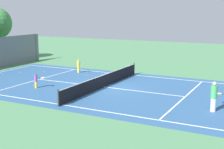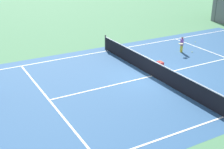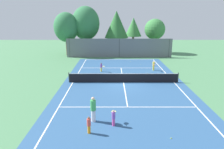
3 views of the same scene
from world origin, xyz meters
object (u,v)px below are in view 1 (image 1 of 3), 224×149
object	(u,v)px
ball_crate	(83,85)
player_2	(214,96)
player_0	(79,66)
tennis_ball_3	(44,71)
tennis_ball_2	(86,75)
tennis_ball_6	(34,85)
player_4	(36,80)
tennis_ball_0	(122,74)
tennis_ball_8	(3,75)
tennis_ball_4	(49,67)
tennis_ball_5	(20,72)

from	to	relation	value
ball_crate	player_2	bearing A→B (deg)	-98.87
player_0	tennis_ball_3	size ratio (longest dim) A/B	19.19
player_0	tennis_ball_2	bearing A→B (deg)	-124.37
tennis_ball_6	player_2	bearing A→B (deg)	-91.43
player_2	ball_crate	distance (m)	10.17
player_4	tennis_ball_2	bearing A→B (deg)	-8.59
tennis_ball_0	tennis_ball_2	xyz separation A→B (m)	(-2.12, 2.62, 0.00)
player_0	player_4	xyz separation A→B (m)	(-6.84, -0.59, -0.06)
tennis_ball_8	tennis_ball_0	bearing A→B (deg)	-61.31
tennis_ball_3	tennis_ball_6	size ratio (longest dim) A/B	1.00
player_2	player_4	bearing A→B (deg)	90.41
player_0	tennis_ball_2	xyz separation A→B (m)	(-1.00, -1.47, -0.63)
player_4	tennis_ball_6	distance (m)	0.97
player_0	tennis_ball_3	distance (m)	3.57
tennis_ball_3	tennis_ball_8	world-z (taller)	same
player_2	tennis_ball_0	distance (m)	12.52
tennis_ball_2	tennis_ball_8	size ratio (longest dim) A/B	1.00
player_2	player_4	world-z (taller)	player_2
tennis_ball_8	tennis_ball_4	bearing A→B (deg)	-12.46
ball_crate	tennis_ball_5	bearing A→B (deg)	73.64
tennis_ball_4	tennis_ball_5	bearing A→B (deg)	171.82
player_2	tennis_ball_8	bearing A→B (deg)	82.59
ball_crate	tennis_ball_5	size ratio (longest dim) A/B	6.45
player_2	tennis_ball_3	world-z (taller)	player_2
player_2	ball_crate	bearing A→B (deg)	81.13
player_2	tennis_ball_0	xyz separation A→B (m)	(7.87, 9.71, -0.88)
player_2	tennis_ball_3	xyz separation A→B (m)	(5.56, 17.10, -0.88)
player_0	player_2	distance (m)	15.35
ball_crate	tennis_ball_0	distance (m)	6.31
ball_crate	tennis_ball_8	distance (m)	9.48
player_4	tennis_ball_5	xyz separation A→B (m)	(4.24, 5.61, -0.56)
tennis_ball_3	player_0	bearing A→B (deg)	-70.32
tennis_ball_0	tennis_ball_6	size ratio (longest dim) A/B	1.00
player_4	tennis_ball_8	bearing A→B (deg)	67.22
tennis_ball_3	player_2	bearing A→B (deg)	-108.02
player_2	tennis_ball_5	xyz separation A→B (m)	(4.15, 18.82, -0.88)
player_2	tennis_ball_6	size ratio (longest dim) A/B	27.12
tennis_ball_2	tennis_ball_8	xyz separation A→B (m)	(-3.21, 7.13, 0.00)
ball_crate	tennis_ball_3	distance (m)	8.13
ball_crate	tennis_ball_4	xyz separation A→B (m)	(6.25, 8.27, -0.15)
player_0	tennis_ball_5	bearing A→B (deg)	117.36
player_0	tennis_ball_4	size ratio (longest dim) A/B	19.19
player_2	player_4	distance (m)	13.21
player_2	tennis_ball_5	size ratio (longest dim) A/B	27.12
tennis_ball_3	tennis_ball_6	xyz separation A→B (m)	(-5.22, -3.24, 0.00)
tennis_ball_5	tennis_ball_0	bearing A→B (deg)	-67.79
tennis_ball_8	player_0	bearing A→B (deg)	-53.35
tennis_ball_0	tennis_ball_8	size ratio (longest dim) A/B	1.00
tennis_ball_3	player_4	bearing A→B (deg)	-145.47
ball_crate	tennis_ball_5	distance (m)	9.17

